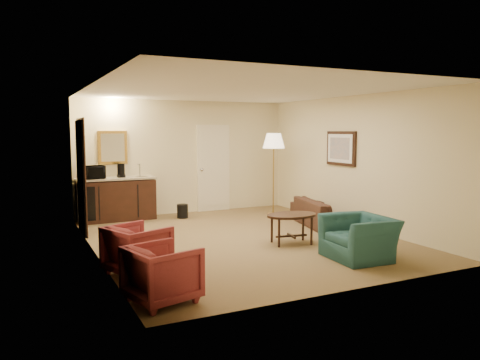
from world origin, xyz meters
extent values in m
plane|color=olive|center=(0.00, 0.00, 0.00)|extent=(6.00, 6.00, 0.00)
cube|color=beige|center=(0.00, 3.00, 1.30)|extent=(5.00, 0.02, 2.60)
cube|color=beige|center=(-2.50, 0.00, 1.30)|extent=(0.02, 6.00, 2.60)
cube|color=beige|center=(2.50, 0.00, 1.30)|extent=(0.02, 6.00, 2.60)
cube|color=white|center=(0.00, 0.00, 2.60)|extent=(5.00, 6.00, 0.02)
cube|color=#EFE5C4|center=(0.70, 2.97, 1.02)|extent=(0.82, 0.06, 2.05)
cube|color=black|center=(-2.47, 1.70, 1.05)|extent=(0.06, 0.98, 2.10)
cube|color=gold|center=(-1.65, 2.97, 1.55)|extent=(0.62, 0.04, 0.72)
cube|color=black|center=(2.46, 0.40, 1.55)|extent=(0.06, 0.90, 0.70)
cube|color=#341910|center=(-1.65, 2.72, 0.46)|extent=(1.64, 0.58, 0.92)
imported|color=black|center=(1.95, 0.29, 0.36)|extent=(0.90, 1.90, 0.71)
imported|color=#1C4247|center=(1.01, -1.94, 0.43)|extent=(0.69, 1.02, 0.86)
imported|color=#9C3340|center=(-2.15, -1.23, 0.37)|extent=(0.89, 0.91, 0.73)
imported|color=#9C3340|center=(-2.15, -2.39, 0.36)|extent=(0.81, 0.84, 0.71)
cube|color=black|center=(0.60, -0.70, 0.26)|extent=(0.98, 0.75, 0.51)
cube|color=#B18C3B|center=(1.70, 1.83, 0.93)|extent=(0.60, 0.60, 1.87)
cylinder|color=black|center=(-0.30, 2.34, 0.15)|extent=(0.31, 0.31, 0.30)
imported|color=black|center=(-2.15, 2.65, 1.09)|extent=(0.52, 0.34, 0.33)
cylinder|color=black|center=(-1.54, 2.71, 1.07)|extent=(0.19, 0.19, 0.30)
camera|label=1|loc=(-3.58, -7.32, 1.91)|focal=35.00mm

